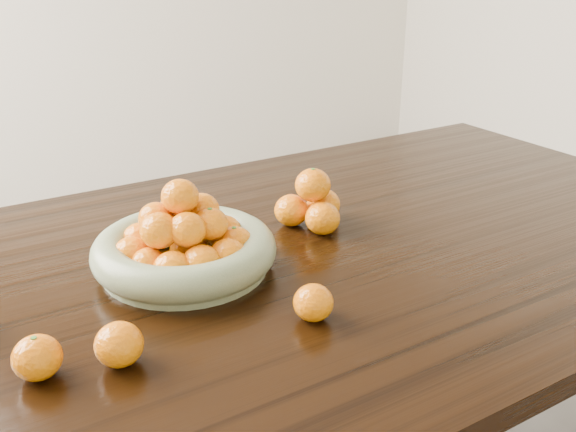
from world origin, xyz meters
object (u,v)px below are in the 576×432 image
orange_pyramid (313,204)px  loose_orange_0 (37,358)px  fruit_bowl (185,246)px  dining_table (263,302)px

orange_pyramid → loose_orange_0: 0.61m
fruit_bowl → orange_pyramid: (0.29, 0.04, 0.00)m
dining_table → orange_pyramid: size_ratio=14.37×
loose_orange_0 → fruit_bowl: bearing=33.1°
orange_pyramid → loose_orange_0: orange_pyramid is taller
dining_table → orange_pyramid: (0.16, 0.08, 0.14)m
fruit_bowl → orange_pyramid: bearing=8.3°
dining_table → fruit_bowl: 0.19m
orange_pyramid → loose_orange_0: (-0.56, -0.22, -0.02)m
fruit_bowl → loose_orange_0: bearing=-146.9°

